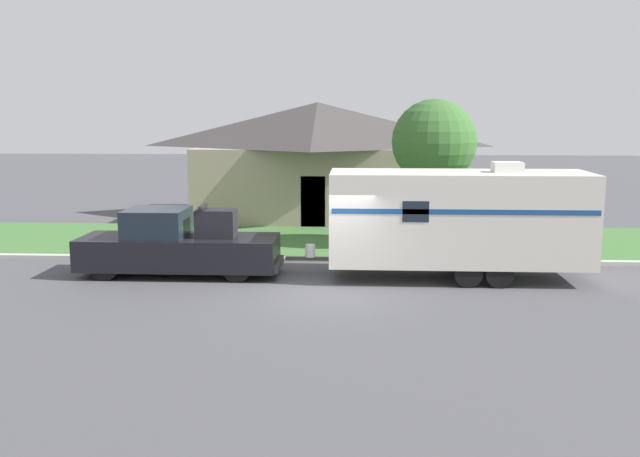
# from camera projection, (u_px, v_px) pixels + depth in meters

# --- Properties ---
(ground_plane) EXTENTS (120.00, 120.00, 0.00)m
(ground_plane) POSITION_uv_depth(u_px,v_px,m) (327.00, 292.00, 18.70)
(ground_plane) COLOR #47474C
(curb_strip) EXTENTS (80.00, 0.30, 0.14)m
(curb_strip) POSITION_uv_depth(u_px,v_px,m) (333.00, 260.00, 22.38)
(curb_strip) COLOR #ADADA8
(curb_strip) RESTS_ON ground_plane
(lawn_strip) EXTENTS (80.00, 7.00, 0.03)m
(lawn_strip) POSITION_uv_depth(u_px,v_px,m) (336.00, 241.00, 25.99)
(lawn_strip) COLOR #3D6B33
(lawn_strip) RESTS_ON ground_plane
(house_across_street) EXTENTS (11.08, 6.93, 5.09)m
(house_across_street) POSITION_uv_depth(u_px,v_px,m) (318.00, 158.00, 31.83)
(house_across_street) COLOR gray
(house_across_street) RESTS_ON ground_plane
(pickup_truck) EXTENTS (5.79, 1.92, 2.04)m
(pickup_truck) POSITION_uv_depth(u_px,v_px,m) (177.00, 246.00, 20.55)
(pickup_truck) COLOR black
(pickup_truck) RESTS_ON ground_plane
(travel_trailer) EXTENTS (8.48, 2.38, 3.31)m
(travel_trailer) POSITION_uv_depth(u_px,v_px,m) (459.00, 218.00, 19.97)
(travel_trailer) COLOR black
(travel_trailer) RESTS_ON ground_plane
(mailbox) EXTENTS (0.48, 0.20, 1.26)m
(mailbox) POSITION_uv_depth(u_px,v_px,m) (573.00, 230.00, 22.54)
(mailbox) COLOR brown
(mailbox) RESTS_ON ground_plane
(tree_in_yard) EXTENTS (2.92, 2.92, 5.12)m
(tree_in_yard) POSITION_uv_depth(u_px,v_px,m) (434.00, 142.00, 24.41)
(tree_in_yard) COLOR brown
(tree_in_yard) RESTS_ON ground_plane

